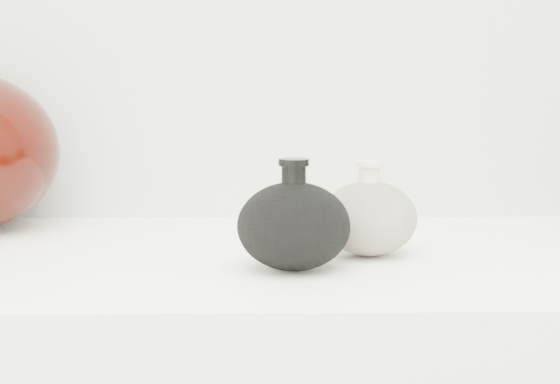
{
  "coord_description": "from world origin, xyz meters",
  "views": [
    {
      "loc": [
        -0.05,
        0.06,
        1.09
      ],
      "look_at": [
        -0.03,
        0.92,
        0.98
      ],
      "focal_mm": 50.0,
      "sensor_mm": 36.0,
      "label": 1
    }
  ],
  "objects": [
    {
      "name": "black_gourd_vase",
      "position": [
        -0.02,
        0.86,
        0.95
      ],
      "size": [
        0.12,
        0.12,
        0.12
      ],
      "color": "black",
      "rests_on": "display_counter"
    },
    {
      "name": "cream_gourd_vase",
      "position": [
        0.07,
        0.93,
        0.94
      ],
      "size": [
        0.13,
        0.13,
        0.11
      ],
      "color": "#C6AD96",
      "rests_on": "display_counter"
    }
  ]
}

